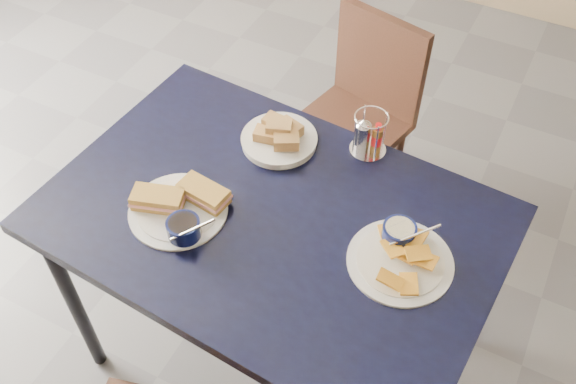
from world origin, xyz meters
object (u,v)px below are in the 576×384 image
at_px(dining_table, 272,229).
at_px(bread_basket, 279,137).
at_px(sandwich_plate, 181,207).
at_px(condiment_caddy, 368,136).
at_px(chair_far, 359,101).
at_px(plantain_plate, 400,251).

height_order(dining_table, bread_basket, bread_basket).
relative_size(sandwich_plate, condiment_caddy, 2.22).
xyz_separation_m(sandwich_plate, bread_basket, (0.11, 0.36, 0.00)).
height_order(chair_far, sandwich_plate, sandwich_plate).
relative_size(sandwich_plate, bread_basket, 1.33).
relative_size(sandwich_plate, plantain_plate, 1.09).
bearing_deg(dining_table, sandwich_plate, -154.71).
distance_m(sandwich_plate, plantain_plate, 0.60).
distance_m(dining_table, chair_far, 0.90).
bearing_deg(dining_table, condiment_caddy, 69.43).
xyz_separation_m(dining_table, plantain_plate, (0.36, 0.03, 0.08)).
bearing_deg(condiment_caddy, bread_basket, -158.55).
distance_m(bread_basket, condiment_caddy, 0.26).
bearing_deg(bread_basket, condiment_caddy, 21.45).
distance_m(chair_far, condiment_caddy, 0.65).
bearing_deg(condiment_caddy, chair_far, 112.78).
height_order(chair_far, condiment_caddy, condiment_caddy).
relative_size(chair_far, sandwich_plate, 2.69).
relative_size(dining_table, sandwich_plate, 4.28).
xyz_separation_m(chair_far, sandwich_plate, (-0.14, -0.97, 0.31)).
bearing_deg(dining_table, plantain_plate, 4.83).
bearing_deg(sandwich_plate, plantain_plate, 13.12).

